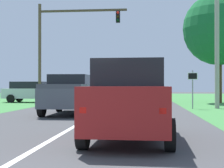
# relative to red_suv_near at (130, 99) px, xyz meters

# --- Properties ---
(ground_plane) EXTENTS (120.00, 120.00, 0.00)m
(ground_plane) POSITION_rel_red_suv_near_xyz_m (-2.06, 7.31, -1.07)
(ground_plane) COLOR #424244
(red_suv_near) EXTENTS (2.23, 4.48, 2.06)m
(red_suv_near) POSITION_rel_red_suv_near_xyz_m (0.00, 0.00, 0.00)
(red_suv_near) COLOR maroon
(red_suv_near) RESTS_ON ground_plane
(pickup_truck_lead) EXTENTS (2.33, 5.12, 1.96)m
(pickup_truck_lead) POSITION_rel_red_suv_near_xyz_m (-3.30, 7.80, -0.07)
(pickup_truck_lead) COLOR #4C515B
(pickup_truck_lead) RESTS_ON ground_plane
(traffic_light) EXTENTS (7.12, 0.40, 7.97)m
(traffic_light) POSITION_rel_red_suv_near_xyz_m (-6.23, 17.72, 4.15)
(traffic_light) COLOR brown
(traffic_light) RESTS_ON ground_plane
(keep_moving_sign) EXTENTS (0.60, 0.09, 2.36)m
(keep_moving_sign) POSITION_rel_red_suv_near_xyz_m (3.29, 12.31, 0.44)
(keep_moving_sign) COLOR gray
(keep_moving_sign) RESTS_ON ground_plane
(oak_tree_right) EXTENTS (5.98, 5.98, 9.09)m
(oak_tree_right) POSITION_rel_red_suv_near_xyz_m (6.51, 19.80, 5.02)
(oak_tree_right) COLOR #4C351E
(oak_tree_right) RESTS_ON ground_plane
(crossing_suv_far) EXTENTS (4.69, 2.13, 1.76)m
(crossing_suv_far) POSITION_rel_red_suv_near_xyz_m (-9.30, 19.32, -0.14)
(crossing_suv_far) COLOR silver
(crossing_suv_far) RESTS_ON ground_plane
(utility_pole_right) EXTENTS (0.28, 0.28, 9.11)m
(utility_pole_right) POSITION_rel_red_suv_near_xyz_m (4.85, 12.77, 3.49)
(utility_pole_right) COLOR #9E998E
(utility_pole_right) RESTS_ON ground_plane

